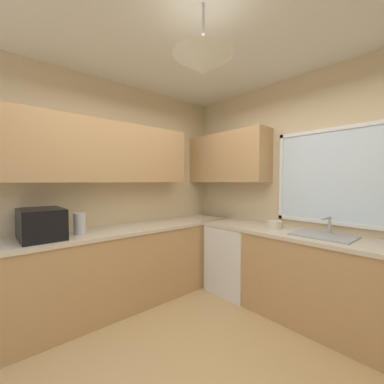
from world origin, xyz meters
TOP-DOWN VIEW (x-y plane):
  - ground_plane at (0.00, 0.00)m, footprint 7.53×7.53m
  - room_shell at (-0.33, 0.41)m, footprint 3.54×3.45m
  - counter_run_left at (-1.40, 0.00)m, footprint 0.65×3.06m
  - counter_run_back at (0.21, 1.36)m, footprint 2.63×0.65m
  - dishwasher at (-0.74, 1.33)m, footprint 0.60×0.60m
  - microwave at (-1.40, -0.78)m, footprint 0.48×0.36m
  - kettle at (-1.38, -0.44)m, footprint 0.12×0.12m
  - sink_assembly at (0.33, 1.36)m, footprint 0.55×0.40m
  - bowl at (-0.21, 1.36)m, footprint 0.17×0.17m

SIDE VIEW (x-z plane):
  - ground_plane at x=0.00m, z-range 0.00..0.00m
  - dishwasher at x=-0.74m, z-range 0.00..0.87m
  - counter_run_left at x=-1.40m, z-range 0.00..0.91m
  - counter_run_back at x=0.21m, z-range 0.00..0.91m
  - sink_assembly at x=0.33m, z-range 0.83..1.02m
  - bowl at x=-0.21m, z-range 0.91..1.00m
  - kettle at x=-1.38m, z-range 0.91..1.14m
  - microwave at x=-1.40m, z-range 0.91..1.20m
  - room_shell at x=-0.33m, z-range 0.40..3.17m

